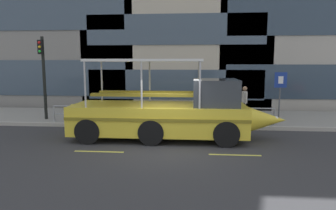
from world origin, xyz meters
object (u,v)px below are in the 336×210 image
traffic_light_pole (43,70)px  parking_sign (280,88)px  pedestrian_near_bow (244,100)px  duck_tour_boat (171,113)px

traffic_light_pole → parking_sign: bearing=0.9°
traffic_light_pole → pedestrian_near_bow: size_ratio=2.45×
traffic_light_pole → pedestrian_near_bow: traffic_light_pole is taller
traffic_light_pole → parking_sign: traffic_light_pole is taller
traffic_light_pole → pedestrian_near_bow: 10.69m
parking_sign → pedestrian_near_bow: (-1.63, 0.63, -0.65)m
parking_sign → duck_tour_boat: bearing=-149.5°
duck_tour_boat → pedestrian_near_bow: 5.18m
parking_sign → traffic_light_pole: bearing=-179.1°
traffic_light_pole → duck_tour_boat: bearing=-22.7°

